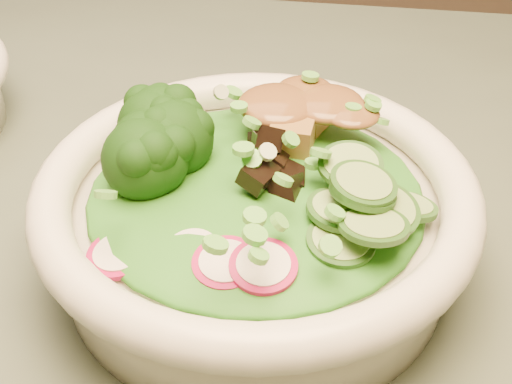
# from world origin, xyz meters

# --- Properties ---
(dining_table) EXTENTS (1.20, 0.80, 0.75)m
(dining_table) POSITION_xyz_m (0.00, 0.00, 0.64)
(dining_table) COLOR black
(dining_table) RESTS_ON ground
(salad_bowl) EXTENTS (0.28, 0.28, 0.08)m
(salad_bowl) POSITION_xyz_m (0.20, -0.05, 0.79)
(salad_bowl) COLOR white
(salad_bowl) RESTS_ON dining_table
(lettuce_bed) EXTENTS (0.21, 0.21, 0.02)m
(lettuce_bed) POSITION_xyz_m (0.20, -0.05, 0.81)
(lettuce_bed) COLOR #1F6916
(lettuce_bed) RESTS_ON salad_bowl
(broccoli_florets) EXTENTS (0.10, 0.09, 0.05)m
(broccoli_florets) POSITION_xyz_m (0.14, -0.03, 0.83)
(broccoli_florets) COLOR black
(broccoli_florets) RESTS_ON salad_bowl
(radish_slices) EXTENTS (0.12, 0.06, 0.02)m
(radish_slices) POSITION_xyz_m (0.18, -0.12, 0.82)
(radish_slices) COLOR #A30C45
(radish_slices) RESTS_ON salad_bowl
(cucumber_slices) EXTENTS (0.09, 0.09, 0.04)m
(cucumber_slices) POSITION_xyz_m (0.26, -0.07, 0.82)
(cucumber_slices) COLOR #97BE69
(cucumber_slices) RESTS_ON salad_bowl
(mushroom_heap) EXTENTS (0.09, 0.09, 0.04)m
(mushroom_heap) POSITION_xyz_m (0.20, -0.04, 0.83)
(mushroom_heap) COLOR black
(mushroom_heap) RESTS_ON salad_bowl
(tofu_cubes) EXTENTS (0.10, 0.08, 0.04)m
(tofu_cubes) POSITION_xyz_m (0.22, 0.01, 0.82)
(tofu_cubes) COLOR olive
(tofu_cubes) RESTS_ON salad_bowl
(peanut_sauce) EXTENTS (0.07, 0.06, 0.02)m
(peanut_sauce) POSITION_xyz_m (0.22, 0.01, 0.84)
(peanut_sauce) COLOR brown
(peanut_sauce) RESTS_ON tofu_cubes
(scallion_garnish) EXTENTS (0.20, 0.20, 0.02)m
(scallion_garnish) POSITION_xyz_m (0.20, -0.05, 0.84)
(scallion_garnish) COLOR #60BA41
(scallion_garnish) RESTS_ON salad_bowl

